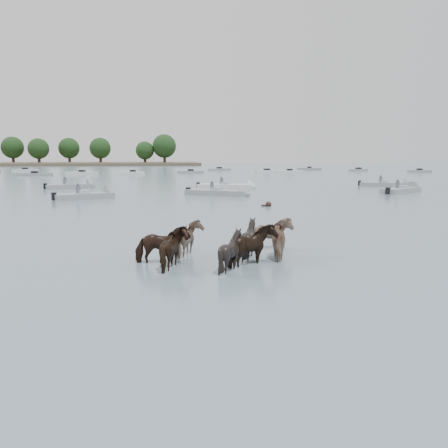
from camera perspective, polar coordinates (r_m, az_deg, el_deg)
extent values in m
plane|color=slate|center=(15.15, 3.66, -4.80)|extent=(400.00, 400.00, 0.00)
imported|color=black|center=(14.86, -8.06, -2.97)|extent=(1.77, 0.81, 1.49)
imported|color=#A0806C|center=(16.00, -4.31, -2.20)|extent=(1.30, 1.49, 1.42)
imported|color=black|center=(15.67, 3.24, -2.21)|extent=(1.80, 1.73, 1.53)
imported|color=#8B6F5E|center=(17.06, 5.91, -1.51)|extent=(1.79, 1.03, 1.43)
imported|color=black|center=(14.26, -6.20, -3.52)|extent=(1.44, 1.61, 1.45)
imported|color=black|center=(13.92, 0.88, -3.80)|extent=(1.59, 1.49, 1.44)
imported|color=black|center=(14.47, 3.54, -3.14)|extent=(1.97, 1.69, 1.53)
imported|color=#836A59|center=(15.77, 7.91, -2.26)|extent=(1.52, 1.70, 1.51)
sphere|color=black|center=(31.42, 5.75, 2.52)|extent=(0.44, 0.44, 0.44)
cube|color=black|center=(31.37, 5.30, 2.33)|extent=(0.50, 0.22, 0.18)
cube|color=gray|center=(38.29, -17.68, 3.40)|extent=(4.91, 3.52, 0.55)
cone|color=gray|center=(39.03, -14.38, 3.64)|extent=(1.52, 1.83, 1.60)
cube|color=#99ADB7|center=(38.27, -17.71, 3.92)|extent=(1.22, 1.36, 0.35)
cube|color=black|center=(37.68, -21.11, 3.37)|extent=(0.47, 0.47, 0.60)
cylinder|color=#595966|center=(38.32, -18.31, 4.20)|extent=(0.36, 0.36, 0.70)
sphere|color=#595966|center=(38.29, -18.34, 4.87)|extent=(0.24, 0.24, 0.24)
cube|color=gray|center=(39.84, -0.99, 4.02)|extent=(5.69, 4.15, 0.55)
cone|color=gray|center=(38.86, 2.86, 3.88)|extent=(1.57, 1.84, 1.60)
cube|color=#99ADB7|center=(39.82, -0.99, 4.52)|extent=(1.25, 1.37, 0.35)
cube|color=black|center=(40.99, -4.63, 4.34)|extent=(0.48, 0.48, 0.60)
cylinder|color=#595966|center=(39.76, -1.56, 4.80)|extent=(0.36, 0.36, 0.70)
sphere|color=#595966|center=(39.73, -1.57, 5.45)|extent=(0.24, 0.24, 0.24)
cube|color=silver|center=(47.99, 0.16, 4.85)|extent=(6.18, 3.16, 0.55)
cone|color=silver|center=(47.68, 3.72, 4.80)|extent=(1.30, 1.78, 1.60)
cube|color=#99ADB7|center=(47.97, 0.16, 5.26)|extent=(1.07, 1.30, 0.35)
cube|color=black|center=(48.47, -3.35, 5.05)|extent=(0.43, 0.43, 0.60)
cylinder|color=#595966|center=(47.90, -0.32, 5.50)|extent=(0.36, 0.36, 0.70)
sphere|color=#595966|center=(47.88, -0.32, 6.03)|extent=(0.24, 0.24, 0.24)
cube|color=gray|center=(45.85, 21.90, 4.02)|extent=(5.31, 4.43, 0.55)
cone|color=gray|center=(48.30, 23.25, 4.15)|extent=(1.66, 1.83, 1.60)
cube|color=#99ADB7|center=(45.83, 21.93, 4.45)|extent=(1.30, 1.38, 0.35)
cube|color=black|center=(43.42, 20.41, 4.06)|extent=(0.49, 0.49, 0.60)
cylinder|color=#595966|center=(45.62, 21.50, 4.71)|extent=(0.36, 0.36, 0.70)
sphere|color=#595966|center=(45.59, 21.53, 5.28)|extent=(0.24, 0.24, 0.24)
cube|color=gray|center=(54.45, 19.93, 4.80)|extent=(5.58, 3.49, 0.55)
cone|color=gray|center=(54.79, 22.73, 4.66)|extent=(1.43, 1.82, 1.60)
cube|color=#99ADB7|center=(54.43, 19.95, 5.16)|extent=(1.16, 1.34, 0.35)
cube|color=black|center=(54.23, 17.10, 5.08)|extent=(0.46, 0.46, 0.60)
cylinder|color=#595966|center=(54.23, 19.58, 5.38)|extent=(0.36, 0.36, 0.70)
sphere|color=#595966|center=(54.21, 19.61, 5.86)|extent=(0.24, 0.24, 0.24)
cube|color=gray|center=(50.80, -19.38, 4.57)|extent=(5.09, 3.30, 0.55)
cone|color=gray|center=(51.30, -16.72, 4.73)|extent=(1.44, 1.82, 1.60)
cube|color=#99ADB7|center=(50.78, -19.40, 4.96)|extent=(1.16, 1.34, 0.35)
cube|color=black|center=(50.41, -22.10, 4.56)|extent=(0.46, 0.46, 0.60)
cylinder|color=#595966|center=(50.85, -19.86, 5.17)|extent=(0.36, 0.36, 0.70)
sphere|color=#595966|center=(50.83, -19.88, 5.67)|extent=(0.24, 0.24, 0.24)
cube|color=silver|center=(108.57, -24.29, 6.33)|extent=(6.04, 3.64, 0.60)
cube|color=black|center=(108.56, -24.31, 6.53)|extent=(1.31, 1.31, 0.50)
cube|color=gray|center=(83.66, -23.25, 5.87)|extent=(5.84, 1.79, 0.60)
cube|color=black|center=(83.64, -23.26, 6.13)|extent=(1.05, 1.05, 0.50)
cube|color=silver|center=(86.88, -17.85, 6.24)|extent=(5.90, 2.46, 0.60)
cube|color=black|center=(86.87, -17.86, 6.49)|extent=(1.16, 1.16, 0.50)
cube|color=silver|center=(84.81, -11.71, 6.43)|extent=(4.46, 2.44, 0.60)
cube|color=black|center=(84.79, -11.71, 6.69)|extent=(1.21, 1.21, 0.50)
cube|color=gray|center=(88.03, -4.35, 6.67)|extent=(5.21, 2.31, 0.60)
cube|color=black|center=(88.02, -4.35, 6.92)|extent=(1.15, 1.15, 0.50)
cube|color=gray|center=(104.10, -0.61, 7.03)|extent=(5.39, 2.59, 0.60)
cube|color=black|center=(104.09, -0.61, 7.24)|extent=(1.19, 1.19, 0.50)
cube|color=silver|center=(92.12, 5.55, 6.75)|extent=(5.47, 3.44, 0.60)
cube|color=black|center=(92.11, 5.55, 6.99)|extent=(1.31, 1.31, 0.50)
cube|color=silver|center=(90.92, 8.47, 6.67)|extent=(5.15, 1.54, 0.60)
cube|color=black|center=(90.90, 8.47, 6.91)|extent=(1.01, 1.01, 0.50)
cube|color=gray|center=(109.60, 10.97, 6.97)|extent=(5.93, 3.39, 0.60)
cube|color=black|center=(109.59, 10.98, 7.16)|extent=(1.28, 1.28, 0.50)
cube|color=gray|center=(104.06, 16.97, 6.65)|extent=(4.35, 2.37, 0.60)
cube|color=black|center=(104.05, 16.98, 6.86)|extent=(1.20, 1.20, 0.50)
cube|color=gray|center=(101.12, 23.91, 6.22)|extent=(4.87, 2.71, 0.60)
cube|color=black|center=(101.11, 23.93, 6.44)|extent=(1.24, 1.24, 0.50)
cylinder|color=#382619|center=(177.18, -25.55, 7.43)|extent=(1.00, 1.00, 3.48)
sphere|color=black|center=(177.19, -25.65, 8.90)|extent=(7.74, 7.74, 7.74)
cylinder|color=#382619|center=(169.95, -22.76, 7.54)|extent=(1.00, 1.00, 3.24)
sphere|color=black|center=(169.96, -22.84, 8.96)|extent=(7.19, 7.19, 7.19)
cylinder|color=#382619|center=(174.56, -19.31, 7.77)|extent=(1.00, 1.00, 3.40)
sphere|color=black|center=(174.56, -19.39, 9.23)|extent=(7.55, 7.55, 7.55)
cylinder|color=#382619|center=(166.47, -15.64, 7.90)|extent=(1.00, 1.00, 3.35)
sphere|color=black|center=(166.48, -15.71, 9.41)|extent=(7.45, 7.45, 7.45)
cylinder|color=#382619|center=(161.44, -10.15, 7.99)|extent=(1.00, 1.00, 2.89)
sphere|color=black|center=(161.43, -10.19, 9.33)|extent=(6.43, 6.43, 6.43)
cylinder|color=#382619|center=(161.07, -7.68, 8.20)|extent=(1.00, 1.00, 3.76)
sphere|color=black|center=(161.09, -7.71, 9.94)|extent=(8.35, 8.35, 8.35)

